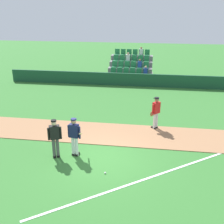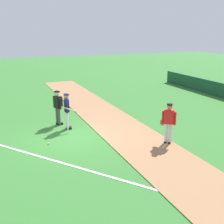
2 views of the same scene
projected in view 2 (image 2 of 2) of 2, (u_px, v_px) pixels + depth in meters
ground_plane at (73, 137)px, 12.39m from camera, size 80.00×80.00×0.00m
infield_dirt_path at (123, 129)px, 13.32m from camera, size 28.00×2.61×0.03m
foul_line_chalk at (82, 169)px, 9.56m from camera, size 9.58×7.38×0.01m
batter_navy_jersey at (67, 110)px, 13.18m from camera, size 0.64×0.80×1.76m
umpire_home_plate at (58, 106)px, 13.76m from camera, size 0.55×0.42×1.76m
runner_red_jersey at (168, 122)px, 11.43m from camera, size 0.55×0.51×1.76m
baseball at (49, 143)px, 11.62m from camera, size 0.07×0.07×0.07m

